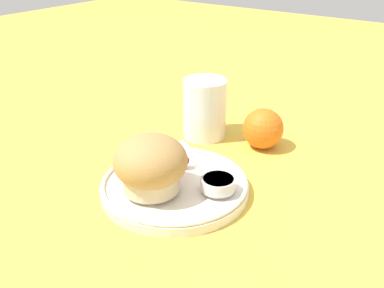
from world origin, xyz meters
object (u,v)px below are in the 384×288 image
(muffin, at_px, (151,165))
(orange_fruit, at_px, (263,129))
(juice_glass, at_px, (205,108))
(butter_knife, at_px, (200,164))

(muffin, height_order, orange_fruit, muffin)
(muffin, xyz_separation_m, orange_fruit, (0.05, 0.24, -0.02))
(muffin, distance_m, orange_fruit, 0.25)
(orange_fruit, relative_size, juice_glass, 0.66)
(butter_knife, distance_m, orange_fruit, 0.15)
(butter_knife, relative_size, juice_glass, 1.40)
(butter_knife, bearing_deg, muffin, -70.62)
(orange_fruit, height_order, juice_glass, juice_glass)
(muffin, relative_size, juice_glass, 0.94)
(muffin, xyz_separation_m, butter_knife, (0.02, 0.10, -0.04))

